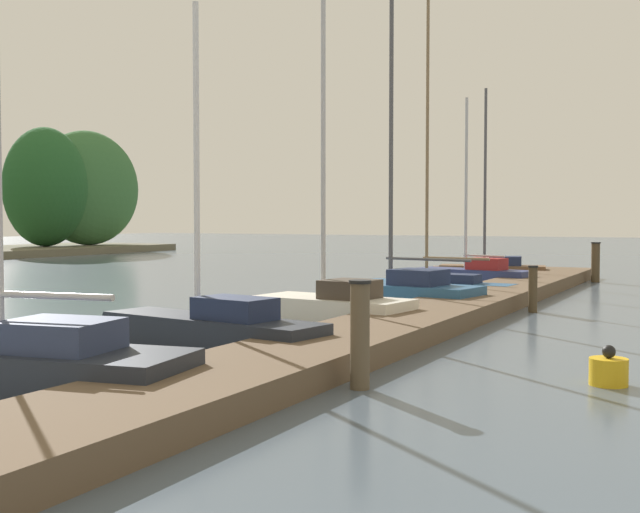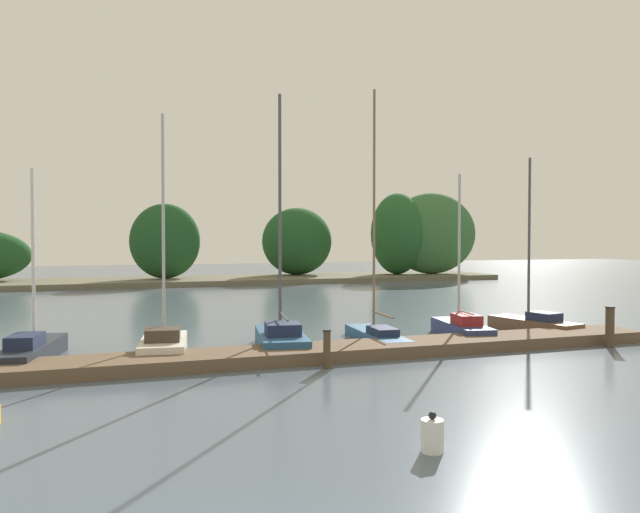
% 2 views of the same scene
% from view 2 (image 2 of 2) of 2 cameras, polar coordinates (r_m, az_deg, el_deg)
% --- Properties ---
extents(dock_pier, '(31.01, 1.80, 0.35)m').
position_cam_2_polar(dock_pier, '(16.50, -14.90, -9.66)').
color(dock_pier, brown).
rests_on(dock_pier, ground).
extents(far_shore, '(59.29, 8.00, 7.42)m').
position_cam_2_polar(far_shore, '(47.78, -17.03, 0.95)').
color(far_shore, '#66604C').
rests_on(far_shore, ground).
extents(sailboat_3, '(1.63, 4.31, 5.38)m').
position_cam_2_polar(sailboat_3, '(18.67, -25.52, -7.91)').
color(sailboat_3, '#232833').
rests_on(sailboat_3, ground).
extents(sailboat_4, '(1.64, 3.36, 7.01)m').
position_cam_2_polar(sailboat_4, '(18.17, -14.53, -7.93)').
color(sailboat_4, silver).
rests_on(sailboat_4, ground).
extents(sailboat_5, '(1.90, 4.02, 7.85)m').
position_cam_2_polar(sailboat_5, '(18.74, -3.73, -7.55)').
color(sailboat_5, '#285684').
rests_on(sailboat_5, ground).
extents(sailboat_6, '(1.21, 4.45, 8.32)m').
position_cam_2_polar(sailboat_6, '(20.09, 5.28, -7.09)').
color(sailboat_6, '#285684').
rests_on(sailboat_6, ground).
extents(sailboat_7, '(1.60, 3.81, 5.64)m').
position_cam_2_polar(sailboat_7, '(21.48, 13.12, -6.52)').
color(sailboat_7, navy).
rests_on(sailboat_7, ground).
extents(sailboat_8, '(1.75, 3.80, 6.38)m').
position_cam_2_polar(sailboat_8, '(23.53, 19.37, -5.88)').
color(sailboat_8, brown).
rests_on(sailboat_8, ground).
extents(mooring_piling_2, '(0.22, 0.22, 1.02)m').
position_cam_2_polar(mooring_piling_2, '(16.04, 0.66, -8.70)').
color(mooring_piling_2, '#4C3D28').
rests_on(mooring_piling_2, ground).
extents(mooring_piling_3, '(0.31, 0.31, 1.28)m').
position_cam_2_polar(mooring_piling_3, '(21.17, 25.68, -5.98)').
color(mooring_piling_3, '#4C3D28').
rests_on(mooring_piling_3, ground).
extents(channel_buoy_1, '(0.37, 0.37, 0.65)m').
position_cam_2_polar(channel_buoy_1, '(10.18, 10.55, -16.25)').
color(channel_buoy_1, white).
rests_on(channel_buoy_1, ground).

